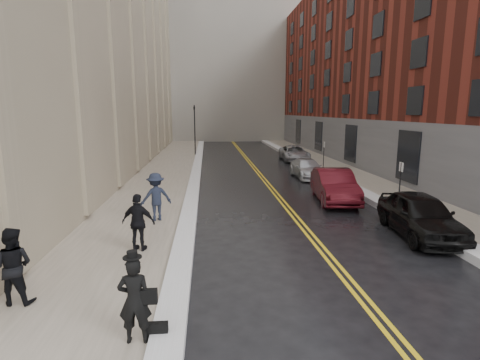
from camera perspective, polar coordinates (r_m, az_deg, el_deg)
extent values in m
plane|color=black|center=(10.19, 3.27, -16.67)|extent=(160.00, 160.00, 0.00)
cube|color=gray|center=(25.58, -12.01, -0.01)|extent=(4.00, 64.00, 0.15)
cube|color=gray|center=(27.41, 17.25, 0.44)|extent=(3.00, 64.00, 0.15)
cube|color=gold|center=(25.67, 3.42, 0.08)|extent=(0.12, 64.00, 0.01)
cube|color=gold|center=(25.70, 3.95, 0.09)|extent=(0.12, 64.00, 0.01)
cube|color=white|center=(25.39, -6.86, 0.19)|extent=(0.70, 60.80, 0.26)
cube|color=white|center=(26.75, 13.58, 0.55)|extent=(0.85, 60.80, 0.30)
cube|color=maroon|center=(37.36, 26.45, 16.16)|extent=(14.00, 50.00, 18.00)
cube|color=slate|center=(78.46, 6.97, 23.24)|extent=(22.00, 18.00, 44.00)
cylinder|color=black|center=(39.04, -6.90, 7.45)|extent=(0.12, 0.12, 5.20)
imported|color=black|center=(38.99, -6.97, 10.39)|extent=(0.18, 0.15, 0.90)
cylinder|color=black|center=(19.65, 23.17, -0.75)|extent=(0.06, 0.06, 2.20)
cube|color=white|center=(19.50, 23.36, 1.84)|extent=(0.02, 0.35, 0.45)
cylinder|color=black|center=(30.61, 12.63, 3.62)|extent=(0.06, 0.06, 2.20)
cube|color=white|center=(30.52, 12.70, 5.29)|extent=(0.02, 0.35, 0.45)
imported|color=black|center=(15.59, 25.75, -4.81)|extent=(2.43, 4.95, 1.63)
imported|color=#4A0D15|center=(20.03, 14.16, -0.81)|extent=(2.33, 5.19, 1.65)
imported|color=#AFB1B7|center=(26.71, 10.18, 1.74)|extent=(1.93, 4.51, 1.30)
imported|color=#ABACB3|center=(35.62, 8.26, 4.07)|extent=(2.56, 5.18, 1.41)
imported|color=black|center=(7.90, -15.76, -17.23)|extent=(0.65, 0.43, 1.76)
imported|color=black|center=(10.44, -31.33, -11.11)|extent=(0.94, 0.75, 1.86)
imported|color=#1B2132|center=(15.86, -12.70, -2.51)|extent=(1.47, 1.16, 1.99)
imported|color=black|center=(12.61, -15.21, -6.27)|extent=(1.18, 0.70, 1.89)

